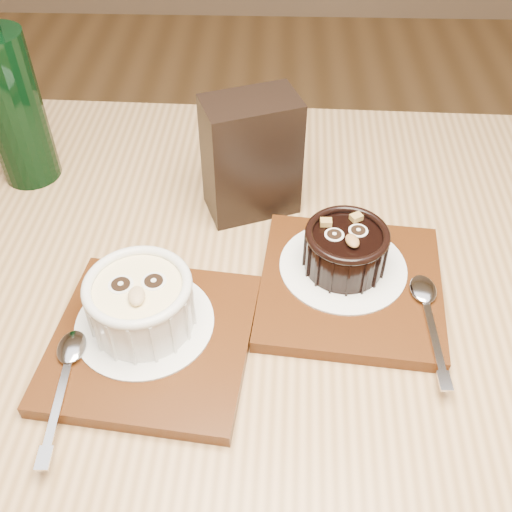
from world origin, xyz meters
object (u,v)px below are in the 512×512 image
Objects in this scene: tray_left at (152,341)px; tray_right at (350,286)px; ramekin_white at (140,301)px; condiment_stand at (251,157)px; green_bottle at (11,103)px; ramekin_dark at (346,248)px; table at (245,378)px.

tray_right is (0.19, 0.08, 0.00)m from tray_left.
condiment_stand is at bearing 54.60° from ramekin_white.
green_bottle reaches higher than ramekin_white.
tray_left is 1.85× the size of ramekin_white.
tray_left is 0.20m from tray_right.
green_bottle is at bearing 140.70° from ramekin_dark.
green_bottle is (-0.18, 0.24, 0.05)m from ramekin_white.
green_bottle reaches higher than tray_right.
ramekin_white is 0.38× the size of green_bottle.
tray_right is at bearing 7.53° from ramekin_white.
condiment_stand is at bearing 89.95° from table.
ramekin_dark is 0.41m from green_bottle.
tray_left is 0.21m from ramekin_dark.
tray_right is (0.20, 0.06, -0.04)m from ramekin_white.
tray_left is 0.70× the size of green_bottle.
tray_right is 0.43m from green_bottle.
condiment_stand is at bearing 67.66° from tray_left.
table is at bearing -90.05° from condiment_stand.
tray_left is 1.29× the size of condiment_stand.
table is at bearing -155.07° from tray_right.
ramekin_dark is (0.19, 0.08, -0.00)m from ramekin_white.
tray_right is at bearing 24.93° from table.
ramekin_white is 0.21m from tray_right.
green_bottle reaches higher than table.
condiment_stand is at bearing -10.91° from green_bottle.
green_bottle reaches higher than condiment_stand.
ramekin_dark is (0.10, 0.07, 0.13)m from table.
green_bottle is (-0.27, 0.05, 0.03)m from condiment_stand.
tray_right is 1.29× the size of condiment_stand.
table is 0.18m from ramekin_dark.
table is 0.13m from tray_left.
condiment_stand is at bearing 115.87° from ramekin_dark.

